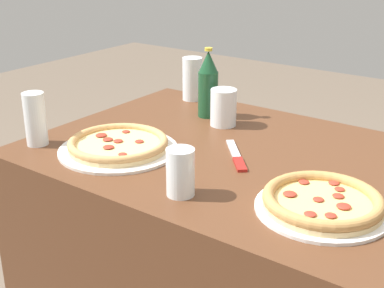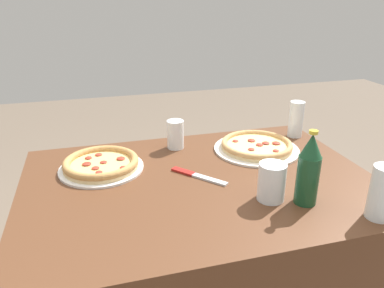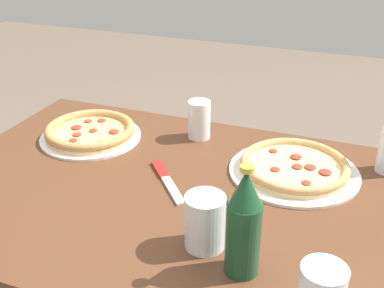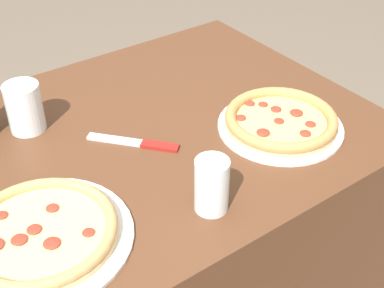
{
  "view_description": "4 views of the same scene",
  "coord_description": "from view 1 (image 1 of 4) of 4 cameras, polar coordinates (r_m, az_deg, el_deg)",
  "views": [
    {
      "loc": [
        -0.69,
        1.18,
        1.32
      ],
      "look_at": [
        0.02,
        0.2,
        0.84
      ],
      "focal_mm": 50.0,
      "sensor_mm": 36.0,
      "label": 1
    },
    {
      "loc": [
        -0.33,
        -1.06,
        1.34
      ],
      "look_at": [
        0.02,
        0.17,
        0.82
      ],
      "focal_mm": 35.0,
      "sensor_mm": 36.0,
      "label": 2
    },
    {
      "loc": [
        0.42,
        -0.91,
        1.39
      ],
      "look_at": [
        0.02,
        0.15,
        0.81
      ],
      "focal_mm": 45.0,
      "sensor_mm": 36.0,
      "label": 3
    },
    {
      "loc": [
        0.46,
        0.89,
        1.47
      ],
      "look_at": [
        -0.05,
        0.19,
        0.83
      ],
      "focal_mm": 50.0,
      "sensor_mm": 36.0,
      "label": 4
    }
  ],
  "objects": [
    {
      "name": "table",
      "position": [
        1.66,
        4.72,
        -13.13
      ],
      "size": [
        1.16,
        0.82,
        0.75
      ],
      "color": "#56331E",
      "rests_on": "ground_plane"
    },
    {
      "name": "pizza_salami",
      "position": [
        1.5,
        -7.88,
        -0.11
      ],
      "size": [
        0.33,
        0.33,
        0.04
      ],
      "color": "silver",
      "rests_on": "table"
    },
    {
      "name": "pizza_veggie",
      "position": [
        1.21,
        13.73,
        -6.07
      ],
      "size": [
        0.3,
        0.3,
        0.04
      ],
      "color": "white",
      "rests_on": "table"
    },
    {
      "name": "glass_iced_tea",
      "position": [
        1.95,
        0.03,
        6.71
      ],
      "size": [
        0.07,
        0.07,
        0.15
      ],
      "color": "white",
      "rests_on": "table"
    },
    {
      "name": "glass_mango_juice",
      "position": [
        1.68,
        3.37,
        3.79
      ],
      "size": [
        0.08,
        0.08,
        0.12
      ],
      "color": "white",
      "rests_on": "table"
    },
    {
      "name": "knife",
      "position": [
        1.45,
        4.76,
        -1.34
      ],
      "size": [
        0.16,
        0.18,
        0.01
      ],
      "color": "maroon",
      "rests_on": "table"
    },
    {
      "name": "glass_lemonade",
      "position": [
        1.58,
        -16.35,
        2.28
      ],
      "size": [
        0.06,
        0.06,
        0.15
      ],
      "color": "white",
      "rests_on": "table"
    },
    {
      "name": "beer_bottle",
      "position": [
        1.75,
        1.73,
        6.35
      ],
      "size": [
        0.07,
        0.07,
        0.23
      ],
      "color": "#194728",
      "rests_on": "table"
    },
    {
      "name": "glass_cola",
      "position": [
        1.23,
        -1.24,
        -3.3
      ],
      "size": [
        0.07,
        0.07,
        0.11
      ],
      "color": "white",
      "rests_on": "table"
    }
  ]
}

